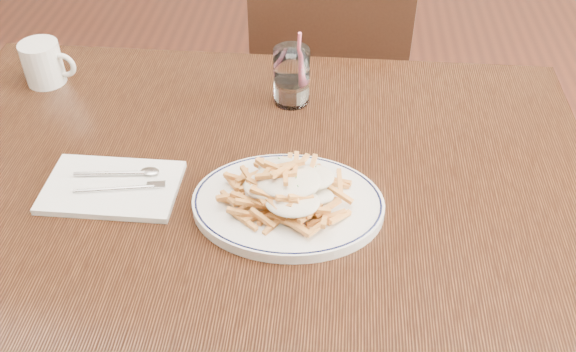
# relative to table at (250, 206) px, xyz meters

# --- Properties ---
(table) EXTENTS (1.20, 0.80, 0.75)m
(table) POSITION_rel_table_xyz_m (0.00, 0.00, 0.00)
(table) COLOR black
(table) RESTS_ON ground
(chair_far) EXTENTS (0.45, 0.45, 0.86)m
(chair_far) POSITION_rel_table_xyz_m (0.13, 0.67, -0.19)
(chair_far) COLOR black
(chair_far) RESTS_ON ground
(fries_plate) EXTENTS (0.36, 0.33, 0.02)m
(fries_plate) POSITION_rel_table_xyz_m (0.08, -0.08, 0.09)
(fries_plate) COLOR white
(fries_plate) RESTS_ON table
(loaded_fries) EXTENTS (0.23, 0.20, 0.06)m
(loaded_fries) POSITION_rel_table_xyz_m (0.08, -0.08, 0.13)
(loaded_fries) COLOR #CC883E
(loaded_fries) RESTS_ON fries_plate
(napkin) EXTENTS (0.22, 0.14, 0.01)m
(napkin) POSITION_rel_table_xyz_m (-0.22, -0.06, 0.08)
(napkin) COLOR white
(napkin) RESTS_ON table
(cutlery) EXTENTS (0.17, 0.08, 0.01)m
(cutlery) POSITION_rel_table_xyz_m (-0.22, -0.06, 0.09)
(cutlery) COLOR silver
(cutlery) RESTS_ON napkin
(water_glass) EXTENTS (0.07, 0.07, 0.15)m
(water_glass) POSITION_rel_table_xyz_m (0.06, 0.23, 0.13)
(water_glass) COLOR white
(water_glass) RESTS_ON table
(coffee_mug) EXTENTS (0.11, 0.08, 0.09)m
(coffee_mug) POSITION_rel_table_xyz_m (-0.45, 0.25, 0.12)
(coffee_mug) COLOR white
(coffee_mug) RESTS_ON table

